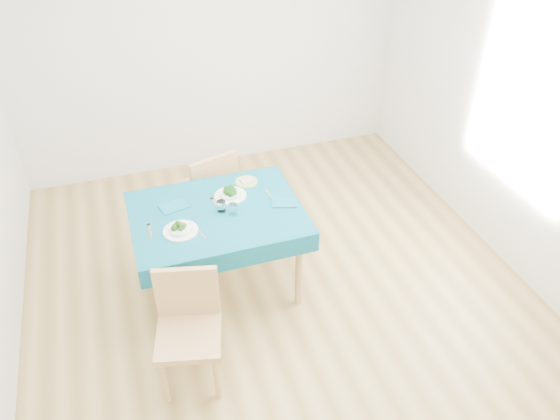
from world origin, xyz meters
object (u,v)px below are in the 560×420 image
object	(u,v)px
table	(220,250)
side_plate	(246,182)
chair_near	(187,326)
bowl_far	(230,192)
chair_far	(204,176)
bowl_near	(180,227)

from	to	relation	value
table	side_plate	bearing A→B (deg)	45.08
chair_near	bowl_far	size ratio (longest dim) A/B	4.15
chair_far	chair_near	bearing A→B (deg)	57.33
bowl_far	side_plate	distance (m)	0.23
chair_near	chair_far	world-z (taller)	chair_far
chair_near	chair_far	bearing A→B (deg)	88.24
bowl_far	side_plate	size ratio (longest dim) A/B	1.38
table	side_plate	size ratio (longest dim) A/B	6.99
table	bowl_far	xyz separation A→B (m)	(0.15, 0.17, 0.42)
chair_near	bowl_far	world-z (taller)	chair_near
chair_far	bowl_far	size ratio (longest dim) A/B	4.44
table	bowl_near	size ratio (longest dim) A/B	5.06
bowl_near	side_plate	xyz separation A→B (m)	(0.62, 0.47, -0.03)
bowl_near	bowl_far	bearing A→B (deg)	35.42
bowl_far	chair_near	bearing A→B (deg)	-118.84
side_plate	chair_far	bearing A→B (deg)	117.34
chair_near	chair_far	xyz separation A→B (m)	(0.47, 1.67, 0.04)
chair_near	table	bearing A→B (deg)	78.12
table	chair_far	xyz separation A→B (m)	(0.06, 0.83, 0.18)
chair_far	bowl_near	distance (m)	1.07
bowl_near	side_plate	distance (m)	0.78
chair_far	bowl_far	xyz separation A→B (m)	(0.09, -0.66, 0.24)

